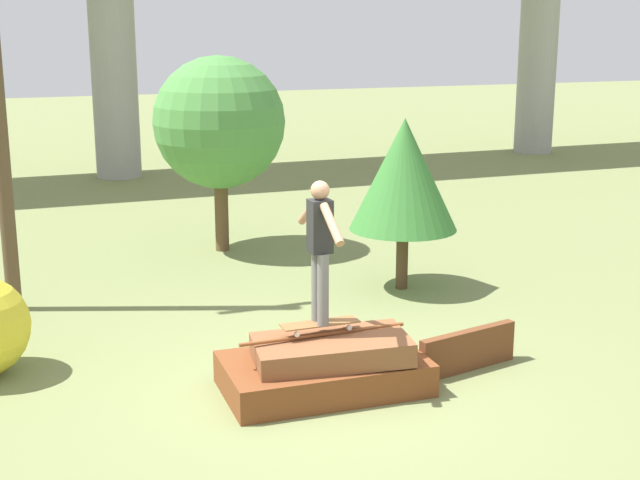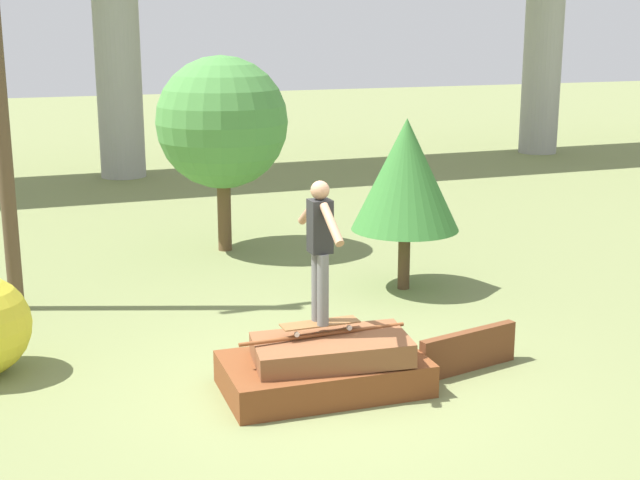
{
  "view_description": "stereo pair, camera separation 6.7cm",
  "coord_description": "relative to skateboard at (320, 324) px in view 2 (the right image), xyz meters",
  "views": [
    {
      "loc": [
        -3.15,
        -8.14,
        3.75
      ],
      "look_at": [
        -0.02,
        0.06,
        1.6
      ],
      "focal_mm": 50.0,
      "sensor_mm": 36.0,
      "label": 1
    },
    {
      "loc": [
        -3.08,
        -8.16,
        3.75
      ],
      "look_at": [
        -0.02,
        0.06,
        1.6
      ],
      "focal_mm": 50.0,
      "sensor_mm": 36.0,
      "label": 2
    }
  ],
  "objects": [
    {
      "name": "ground_plane",
      "position": [
        0.02,
        -0.06,
        -0.7
      ],
      "size": [
        80.0,
        80.0,
        0.0
      ],
      "primitive_type": "plane",
      "color": "olive"
    },
    {
      "name": "scrap_pile",
      "position": [
        0.03,
        -0.09,
        -0.45
      ],
      "size": [
        2.13,
        1.26,
        0.63
      ],
      "color": "brown",
      "rests_on": "ground_plane"
    },
    {
      "name": "scrap_plank_loose",
      "position": [
        1.7,
        -0.13,
        -0.48
      ],
      "size": [
        1.3,
        0.38,
        0.46
      ],
      "color": "brown",
      "rests_on": "ground_plane"
    },
    {
      "name": "skateboard",
      "position": [
        0.0,
        0.0,
        0.0
      ],
      "size": [
        0.83,
        0.23,
        0.09
      ],
      "color": "brown",
      "rests_on": "scrap_pile"
    },
    {
      "name": "skater",
      "position": [
        0.0,
        0.0,
        0.87
      ],
      "size": [
        0.22,
        1.15,
        1.49
      ],
      "color": "slate",
      "rests_on": "skateboard"
    },
    {
      "name": "tree_behind_left",
      "position": [
        0.53,
        6.02,
        1.44
      ],
      "size": [
        2.17,
        2.17,
        3.24
      ],
      "color": "brown",
      "rests_on": "ground_plane"
    },
    {
      "name": "tree_behind_right",
      "position": [
        2.39,
        2.94,
        0.96
      ],
      "size": [
        1.53,
        1.53,
        2.46
      ],
      "color": "#4C3823",
      "rests_on": "ground_plane"
    }
  ]
}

